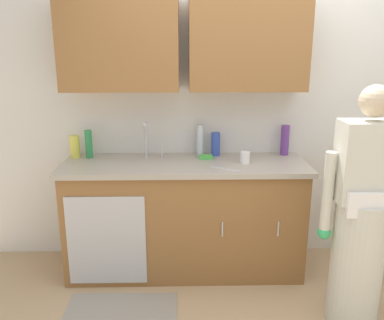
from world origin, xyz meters
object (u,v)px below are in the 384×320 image
object	(u,v)px
bottle_water_short	(200,140)
cup_by_sink	(245,157)
bottle_cleaner_spray	(216,144)
person_at_sink	(361,228)
sink	(150,164)
sponge	(206,157)
bottle_water_tall	(89,144)
bottle_dish_liquid	(285,140)
knife_on_counter	(226,169)
bottle_soap	(75,147)

from	to	relation	value
bottle_water_short	cup_by_sink	xyz separation A→B (m)	(0.35, -0.24, -0.09)
bottle_cleaner_spray	person_at_sink	bearing A→B (deg)	-46.51
sink	sponge	bearing A→B (deg)	12.07
bottle_water_tall	sponge	xyz separation A→B (m)	(0.97, -0.06, -0.10)
bottle_water_tall	cup_by_sink	bearing A→B (deg)	-8.66
bottle_dish_liquid	sponge	world-z (taller)	bottle_dish_liquid
bottle_dish_liquid	cup_by_sink	size ratio (longest dim) A/B	2.77
sink	bottle_water_tall	bearing A→B (deg)	162.99
sink	bottle_cleaner_spray	distance (m)	0.59
cup_by_sink	knife_on_counter	world-z (taller)	cup_by_sink
bottle_dish_liquid	bottle_cleaner_spray	distance (m)	0.59
bottle_soap	bottle_cleaner_spray	size ratio (longest dim) A/B	0.94
bottle_soap	bottle_dish_liquid	xyz separation A→B (m)	(1.77, 0.05, 0.04)
cup_by_sink	sponge	world-z (taller)	cup_by_sink
cup_by_sink	person_at_sink	bearing A→B (deg)	-46.06
bottle_water_tall	sink	bearing A→B (deg)	-17.01
knife_on_counter	bottle_cleaner_spray	bearing A→B (deg)	-48.52
bottle_water_short	knife_on_counter	bearing A→B (deg)	-66.77
bottle_water_short	bottle_water_tall	distance (m)	0.93
sink	sponge	size ratio (longest dim) A/B	4.55
bottle_water_tall	sponge	size ratio (longest dim) A/B	2.10
sink	bottle_water_tall	size ratio (longest dim) A/B	2.16
bottle_soap	bottle_water_tall	bearing A→B (deg)	-1.77
bottle_dish_liquid	sponge	size ratio (longest dim) A/B	2.33
person_at_sink	sponge	distance (m)	1.30
bottle_water_tall	bottle_cleaner_spray	distance (m)	1.06
cup_by_sink	knife_on_counter	xyz separation A→B (m)	(-0.17, -0.18, -0.04)
bottle_soap	bottle_water_short	distance (m)	1.05
cup_by_sink	bottle_soap	bearing A→B (deg)	171.91
bottle_soap	sponge	bearing A→B (deg)	-3.32
bottle_water_short	sponge	world-z (taller)	bottle_water_short
sink	knife_on_counter	xyz separation A→B (m)	(0.59, -0.21, 0.02)
bottle_water_tall	bottle_dish_liquid	bearing A→B (deg)	1.88
bottle_soap	bottle_water_tall	distance (m)	0.12
sink	bottle_soap	size ratio (longest dim) A/B	2.68
bottle_cleaner_spray	bottle_soap	bearing A→B (deg)	-177.91
bottle_water_tall	bottle_cleaner_spray	xyz separation A→B (m)	(1.06, 0.05, -0.02)
bottle_cleaner_spray	cup_by_sink	xyz separation A→B (m)	(0.22, -0.24, -0.05)
person_at_sink	bottle_water_short	size ratio (longest dim) A/B	6.11
bottle_water_short	bottle_dish_liquid	size ratio (longest dim) A/B	1.03
sink	person_at_sink	world-z (taller)	person_at_sink
sponge	knife_on_counter	bearing A→B (deg)	-66.64
bottle_soap	bottle_cleaner_spray	distance (m)	1.18
bottle_dish_liquid	bottle_water_tall	bearing A→B (deg)	-178.12
bottle_cleaner_spray	sponge	distance (m)	0.16
bottle_dish_liquid	bottle_water_tall	distance (m)	1.65
bottle_soap	bottle_water_short	world-z (taller)	bottle_water_short
bottle_water_tall	sponge	bearing A→B (deg)	-3.50
person_at_sink	bottle_cleaner_spray	bearing A→B (deg)	133.49
bottle_soap	bottle_water_short	bearing A→B (deg)	2.35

